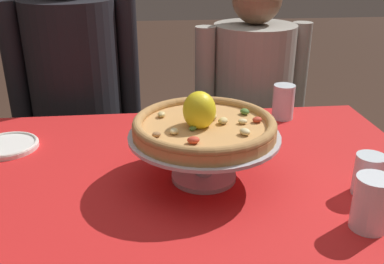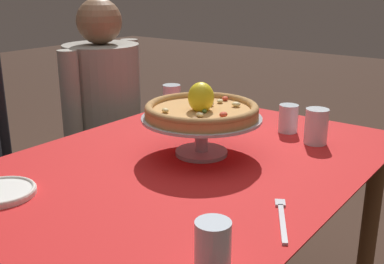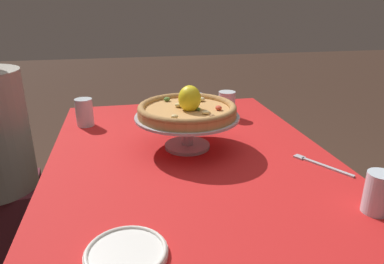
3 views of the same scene
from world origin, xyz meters
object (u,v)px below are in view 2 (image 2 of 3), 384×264
object	(u,v)px
water_glass_side_right	(288,120)
dinner_fork	(282,217)
side_plate	(1,192)
water_glass_back_right	(172,101)
water_glass_front_right	(316,129)
pizza_stand	(201,127)
water_glass_front_left	(213,252)
diner_right	(106,135)
pizza	(201,109)

from	to	relation	value
water_glass_side_right	dinner_fork	size ratio (longest dim) A/B	0.53
water_glass_side_right	side_plate	size ratio (longest dim) A/B	0.57
water_glass_back_right	water_glass_front_right	size ratio (longest dim) A/B	0.99
pizza_stand	water_glass_front_right	world-z (taller)	pizza_stand
water_glass_front_left	side_plate	distance (m)	0.61
pizza_stand	diner_right	size ratio (longest dim) A/B	0.31
water_glass_back_right	diner_right	size ratio (longest dim) A/B	0.10
water_glass_front_left	dinner_fork	size ratio (longest dim) A/B	0.57
pizza	water_glass_back_right	xyz separation A→B (m)	(0.31, 0.37, -0.09)
water_glass_front_right	pizza	bearing A→B (deg)	142.24
pizza_stand	side_plate	xyz separation A→B (m)	(-0.53, 0.22, -0.08)
water_glass_front_right	diner_right	size ratio (longest dim) A/B	0.10
pizza_stand	dinner_fork	xyz separation A→B (m)	(-0.22, -0.39, -0.08)
pizza_stand	water_glass_front_left	world-z (taller)	pizza_stand
pizza_stand	pizza	bearing A→B (deg)	-131.49
dinner_fork	diner_right	bearing A→B (deg)	65.28
side_plate	diner_right	xyz separation A→B (m)	(0.83, 0.53, -0.17)
water_glass_back_right	dinner_fork	distance (m)	0.93
pizza_stand	dinner_fork	distance (m)	0.45
pizza_stand	water_glass_back_right	world-z (taller)	pizza_stand
water_glass_front_left	diner_right	bearing A→B (deg)	55.17
pizza	dinner_fork	world-z (taller)	pizza
water_glass_side_right	water_glass_front_left	bearing A→B (deg)	-162.44
pizza_stand	diner_right	distance (m)	0.85
water_glass_front_left	dinner_fork	world-z (taller)	water_glass_front_left
water_glass_side_right	water_glass_front_right	bearing A→B (deg)	-114.84
side_plate	pizza	bearing A→B (deg)	-22.99
water_glass_back_right	water_glass_front_left	size ratio (longest dim) A/B	1.08
water_glass_side_right	water_glass_front_left	world-z (taller)	water_glass_front_left
side_plate	water_glass_side_right	bearing A→B (deg)	-20.58
water_glass_side_right	dinner_fork	world-z (taller)	water_glass_side_right
side_plate	water_glass_back_right	bearing A→B (deg)	9.78
water_glass_back_right	side_plate	bearing A→B (deg)	-170.22
water_glass_front_right	diner_right	xyz separation A→B (m)	(-0.00, 0.99, -0.21)
water_glass_side_right	water_glass_front_left	distance (m)	0.89
water_glass_back_right	water_glass_front_left	world-z (taller)	water_glass_back_right
pizza	dinner_fork	bearing A→B (deg)	-120.05
pizza_stand	pizza	world-z (taller)	pizza
water_glass_front_left	water_glass_side_right	bearing A→B (deg)	17.56
pizza	water_glass_front_right	distance (m)	0.40
water_glass_side_right	diner_right	xyz separation A→B (m)	(-0.06, 0.87, -0.21)
water_glass_front_right	diner_right	world-z (taller)	diner_right
water_glass_side_right	water_glass_front_left	size ratio (longest dim) A/B	0.92
water_glass_front_left	dinner_fork	distance (m)	0.27
pizza	water_glass_front_left	xyz separation A→B (m)	(-0.49, -0.38, -0.10)
water_glass_front_left	diner_right	size ratio (longest dim) A/B	0.09
pizza_stand	water_glass_front_right	bearing A→B (deg)	-37.96
pizza_stand	water_glass_side_right	size ratio (longest dim) A/B	3.72
water_glass_side_right	side_plate	distance (m)	0.96
pizza	water_glass_front_left	bearing A→B (deg)	-142.03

